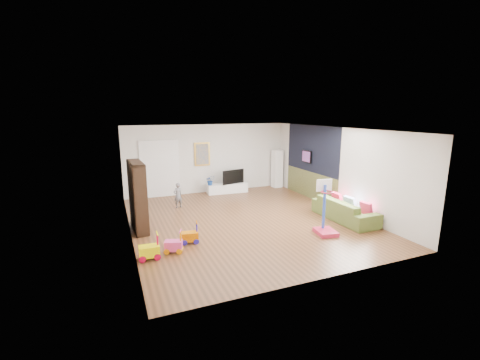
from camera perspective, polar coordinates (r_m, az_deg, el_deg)
name	(u,v)px	position (r m, az deg, el deg)	size (l,w,h in m)	color
floor	(245,220)	(9.70, 0.90, -7.12)	(6.50, 7.50, 0.00)	brown
ceiling	(245,129)	(9.17, 0.96, 9.02)	(6.50, 7.50, 0.00)	white
wall_back	(208,159)	(12.82, -5.69, 3.79)	(6.50, 0.00, 2.70)	silver
wall_front	(325,213)	(6.18, 14.81, -5.68)	(6.50, 0.00, 2.70)	silver
wall_left	(128,186)	(8.62, -19.34, -0.94)	(0.00, 7.50, 2.70)	silver
wall_right	(336,169)	(11.01, 16.68, 1.96)	(0.00, 7.50, 2.70)	silver
navy_accent	(312,149)	(12.04, 12.60, 5.42)	(0.01, 3.20, 1.70)	black
olive_wainscot	(310,185)	(12.27, 12.31, -0.86)	(0.01, 3.20, 1.00)	brown
doorway	(160,170)	(12.43, -14.03, 1.82)	(1.45, 0.06, 2.10)	white
painting_back	(202,154)	(12.69, -6.74, 4.59)	(0.62, 0.06, 0.92)	gold
artwork_right	(307,156)	(12.21, 11.75, 4.12)	(0.04, 0.56, 0.46)	#7F3F8C
media_console	(227,188)	(12.81, -2.26, -1.47)	(1.61, 0.40, 0.38)	white
tall_cabinet	(277,169)	(13.77, 6.60, 2.01)	(0.37, 0.37, 1.59)	white
bookshelf	(138,196)	(9.13, -17.74, -2.77)	(0.34, 1.29, 1.88)	black
sofa	(345,210)	(10.12, 18.10, -5.04)	(2.16, 0.84, 0.63)	#54672A
basketball_hoop	(327,208)	(8.71, 15.22, -4.79)	(0.50, 0.61, 1.45)	#BB2343
ride_on_yellow	(149,247)	(7.44, -15.88, -11.33)	(0.44, 0.27, 0.59)	#FFF303
ride_on_orange	(190,233)	(8.09, -8.90, -9.26)	(0.40, 0.25, 0.54)	#DA7200
ride_on_pink	(173,242)	(7.65, -11.77, -10.68)	(0.40, 0.25, 0.53)	#EA4095
child	(178,195)	(10.98, -10.99, -2.70)	(0.31, 0.21, 0.86)	slate
tv	(232,176)	(12.76, -1.44, 0.64)	(0.98, 0.13, 0.56)	black
vase_plant	(210,180)	(12.51, -5.32, -0.07)	(0.34, 0.30, 0.38)	navy
pillow_left	(366,208)	(9.81, 21.50, -4.72)	(0.10, 0.37, 0.37)	#CD2651
pillow_center	(350,203)	(10.16, 18.97, -3.95)	(0.11, 0.42, 0.42)	white
pillow_right	(337,198)	(10.62, 16.85, -3.14)	(0.10, 0.37, 0.37)	#CE1A42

